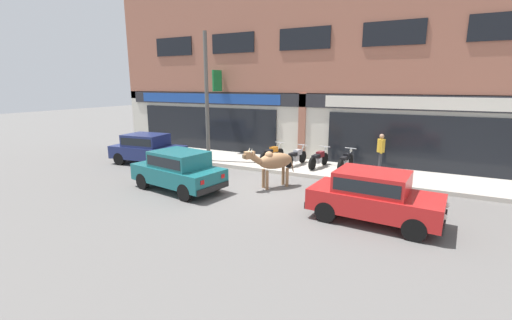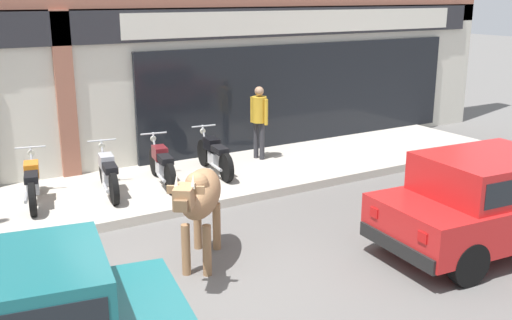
{
  "view_description": "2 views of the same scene",
  "coord_description": "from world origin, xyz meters",
  "px_view_note": "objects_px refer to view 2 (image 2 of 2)",
  "views": [
    {
      "loc": [
        5.65,
        -10.99,
        3.81
      ],
      "look_at": [
        -0.48,
        1.0,
        0.83
      ],
      "focal_mm": 24.0,
      "sensor_mm": 36.0,
      "label": 1
    },
    {
      "loc": [
        -2.78,
        -6.67,
        3.68
      ],
      "look_at": [
        1.85,
        1.0,
        1.19
      ],
      "focal_mm": 42.0,
      "sensor_mm": 36.0,
      "label": 2
    }
  ],
  "objects_px": {
    "motorcycle_2": "(162,164)",
    "car_1": "(491,197)",
    "pedestrian": "(259,115)",
    "motorcycle_1": "(108,173)",
    "cow": "(200,196)",
    "motorcycle_0": "(32,182)",
    "motorcycle_3": "(214,155)"
  },
  "relations": [
    {
      "from": "cow",
      "to": "motorcycle_3",
      "type": "height_order",
      "value": "cow"
    },
    {
      "from": "motorcycle_2",
      "to": "pedestrian",
      "type": "relative_size",
      "value": 1.13
    },
    {
      "from": "motorcycle_0",
      "to": "motorcycle_1",
      "type": "bearing_deg",
      "value": -6.75
    },
    {
      "from": "motorcycle_2",
      "to": "car_1",
      "type": "bearing_deg",
      "value": -58.32
    },
    {
      "from": "pedestrian",
      "to": "cow",
      "type": "bearing_deg",
      "value": -130.63
    },
    {
      "from": "motorcycle_1",
      "to": "motorcycle_3",
      "type": "height_order",
      "value": "same"
    },
    {
      "from": "motorcycle_1",
      "to": "motorcycle_3",
      "type": "xyz_separation_m",
      "value": [
        2.24,
        0.15,
        0.0
      ]
    },
    {
      "from": "motorcycle_3",
      "to": "pedestrian",
      "type": "bearing_deg",
      "value": 19.77
    },
    {
      "from": "car_1",
      "to": "motorcycle_1",
      "type": "height_order",
      "value": "car_1"
    },
    {
      "from": "car_1",
      "to": "motorcycle_2",
      "type": "bearing_deg",
      "value": 121.68
    },
    {
      "from": "cow",
      "to": "motorcycle_3",
      "type": "distance_m",
      "value": 3.92
    },
    {
      "from": "car_1",
      "to": "pedestrian",
      "type": "distance_m",
      "value": 5.62
    },
    {
      "from": "motorcycle_1",
      "to": "cow",
      "type": "bearing_deg",
      "value": -84.94
    },
    {
      "from": "cow",
      "to": "pedestrian",
      "type": "relative_size",
      "value": 1.15
    },
    {
      "from": "motorcycle_2",
      "to": "pedestrian",
      "type": "height_order",
      "value": "pedestrian"
    },
    {
      "from": "car_1",
      "to": "motorcycle_1",
      "type": "bearing_deg",
      "value": 129.93
    },
    {
      "from": "motorcycle_2",
      "to": "pedestrian",
      "type": "bearing_deg",
      "value": 13.11
    },
    {
      "from": "pedestrian",
      "to": "motorcycle_0",
      "type": "bearing_deg",
      "value": -174.34
    },
    {
      "from": "cow",
      "to": "motorcycle_2",
      "type": "xyz_separation_m",
      "value": [
        0.77,
        3.26,
        -0.45
      ]
    },
    {
      "from": "cow",
      "to": "motorcycle_1",
      "type": "relative_size",
      "value": 1.02
    },
    {
      "from": "car_1",
      "to": "motorcycle_2",
      "type": "height_order",
      "value": "car_1"
    },
    {
      "from": "motorcycle_0",
      "to": "pedestrian",
      "type": "bearing_deg",
      "value": 5.66
    },
    {
      "from": "car_1",
      "to": "motorcycle_0",
      "type": "height_order",
      "value": "car_1"
    },
    {
      "from": "car_1",
      "to": "pedestrian",
      "type": "height_order",
      "value": "pedestrian"
    },
    {
      "from": "motorcycle_1",
      "to": "pedestrian",
      "type": "relative_size",
      "value": 1.13
    },
    {
      "from": "cow",
      "to": "motorcycle_3",
      "type": "bearing_deg",
      "value": 59.89
    },
    {
      "from": "motorcycle_0",
      "to": "motorcycle_3",
      "type": "distance_m",
      "value": 3.52
    },
    {
      "from": "motorcycle_0",
      "to": "motorcycle_2",
      "type": "bearing_deg",
      "value": -2.59
    },
    {
      "from": "motorcycle_1",
      "to": "motorcycle_2",
      "type": "xyz_separation_m",
      "value": [
        1.06,
        0.05,
        0.0
      ]
    },
    {
      "from": "cow",
      "to": "pedestrian",
      "type": "bearing_deg",
      "value": 49.37
    },
    {
      "from": "cow",
      "to": "motorcycle_1",
      "type": "distance_m",
      "value": 3.26
    },
    {
      "from": "car_1",
      "to": "motorcycle_3",
      "type": "xyz_separation_m",
      "value": [
        -1.91,
        5.1,
        -0.26
      ]
    }
  ]
}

